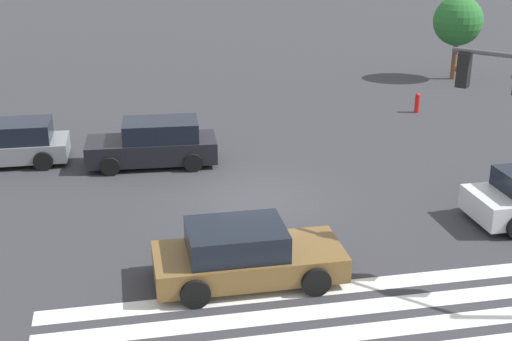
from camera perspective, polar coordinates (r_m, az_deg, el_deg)
The scene contains 7 objects.
ground_plane at distance 22.06m, azimuth 0.00°, elevation -2.41°, with size 128.11×128.11×0.00m, color #333338.
crosswalk_markings at distance 15.68m, azimuth 5.42°, elevation -13.06°, with size 12.32×4.40×0.01m.
car_2 at distance 25.05m, azimuth -8.14°, elevation 2.14°, with size 4.57×2.21×1.59m.
car_4 at distance 17.33m, azimuth -0.90°, elevation -6.77°, with size 4.59×2.23×1.46m.
car_6 at distance 26.37m, azimuth -19.06°, elevation 2.04°, with size 4.18×2.15×1.49m.
tree_corner_a at distance 37.95m, azimuth 15.86°, elevation 11.43°, with size 2.49×2.49×4.23m.
fire_hydrant at distance 31.86m, azimuth 12.77°, elevation 5.30°, with size 0.22×0.22×0.86m.
Camera 1 is at (-3.91, -19.87, 8.76)m, focal length 50.00 mm.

